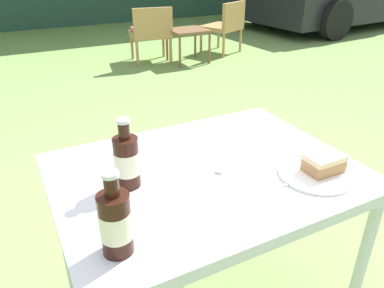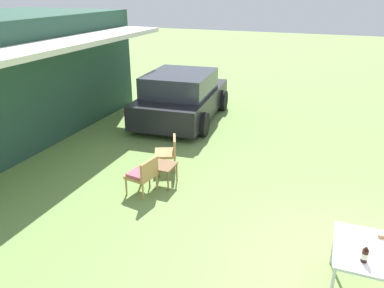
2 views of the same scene
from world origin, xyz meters
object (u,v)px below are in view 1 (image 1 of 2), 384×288
object	(u,v)px
cake_on_plate	(320,168)
cola_bottle_near	(127,161)
cola_bottle_far	(116,222)
wicker_chair_cushioned	(151,31)
patio_table	(206,186)
wicker_chair_plain	(226,24)
garden_side_table	(188,33)

from	to	relation	value
cake_on_plate	cola_bottle_near	distance (m)	0.61
cola_bottle_near	cola_bottle_far	size ratio (longest dim) A/B	1.00
wicker_chair_cushioned	cola_bottle_far	size ratio (longest dim) A/B	3.23
wicker_chair_cushioned	cake_on_plate	xyz separation A→B (m)	(-0.97, -3.94, 0.30)
patio_table	cola_bottle_far	bearing A→B (deg)	-148.07
wicker_chair_cushioned	patio_table	distance (m)	3.96
cake_on_plate	cola_bottle_far	distance (m)	0.68
wicker_chair_plain	cola_bottle_near	size ratio (longest dim) A/B	3.23
wicker_chair_cushioned	garden_side_table	size ratio (longest dim) A/B	1.49
wicker_chair_plain	garden_side_table	size ratio (longest dim) A/B	1.49
wicker_chair_plain	patio_table	distance (m)	4.45
patio_table	cola_bottle_far	distance (m)	0.46
cola_bottle_far	cola_bottle_near	bearing A→B (deg)	66.38
wicker_chair_plain	cola_bottle_far	distance (m)	4.85
garden_side_table	cola_bottle_far	distance (m)	4.32
wicker_chair_plain	cola_bottle_far	world-z (taller)	cola_bottle_far
cola_bottle_near	wicker_chair_cushioned	bearing A→B (deg)	67.51
wicker_chair_cushioned	wicker_chair_plain	bearing A→B (deg)	-171.25
patio_table	cola_bottle_near	bearing A→B (deg)	173.14
wicker_chair_cushioned	cola_bottle_near	size ratio (longest dim) A/B	3.23
wicker_chair_plain	cola_bottle_near	distance (m)	4.58
patio_table	cola_bottle_far	xyz separation A→B (m)	(-0.37, -0.23, 0.15)
wicker_chair_plain	cake_on_plate	world-z (taller)	cake_on_plate
garden_side_table	cake_on_plate	bearing A→B (deg)	-110.63
cola_bottle_near	garden_side_table	bearing A→B (deg)	60.67
wicker_chair_cushioned	cola_bottle_near	distance (m)	4.04
wicker_chair_cushioned	patio_table	world-z (taller)	wicker_chair_cushioned
garden_side_table	cola_bottle_near	bearing A→B (deg)	-119.33
garden_side_table	cake_on_plate	world-z (taller)	cake_on_plate
wicker_chair_cushioned	cola_bottle_far	bearing A→B (deg)	76.87
wicker_chair_cushioned	patio_table	size ratio (longest dim) A/B	0.73
garden_side_table	cake_on_plate	size ratio (longest dim) A/B	2.03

